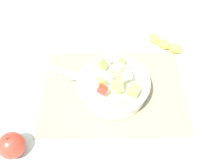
# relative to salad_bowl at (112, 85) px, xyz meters

# --- Properties ---
(ground_plane) EXTENTS (2.40, 2.40, 0.00)m
(ground_plane) POSITION_rel_salad_bowl_xyz_m (0.00, 0.01, -0.04)
(ground_plane) COLOR silver
(placemat) EXTENTS (0.48, 0.36, 0.01)m
(placemat) POSITION_rel_salad_bowl_xyz_m (0.00, 0.01, -0.04)
(placemat) COLOR gray
(placemat) RESTS_ON ground_plane
(salad_bowl) EXTENTS (0.24, 0.24, 0.11)m
(salad_bowl) POSITION_rel_salad_bowl_xyz_m (0.00, 0.00, 0.00)
(salad_bowl) COLOR white
(salad_bowl) RESTS_ON placemat
(serving_spoon) EXTENTS (0.21, 0.12, 0.01)m
(serving_spoon) POSITION_rel_salad_bowl_xyz_m (-0.18, 0.09, -0.03)
(serving_spoon) COLOR #B7B7BC
(serving_spoon) RESTS_ON placemat
(whole_apple) EXTENTS (0.08, 0.08, 0.09)m
(whole_apple) POSITION_rel_salad_bowl_xyz_m (-0.28, -0.20, -0.00)
(whole_apple) COLOR #BC3828
(whole_apple) RESTS_ON ground_plane
(banana_whole) EXTENTS (0.14, 0.12, 0.04)m
(banana_whole) POSITION_rel_salad_bowl_xyz_m (0.20, 0.22, -0.02)
(banana_whole) COLOR yellow
(banana_whole) RESTS_ON ground_plane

